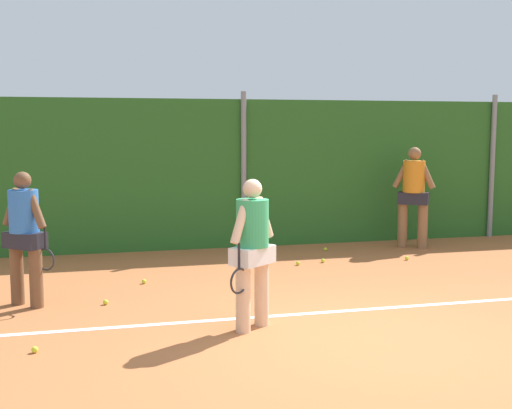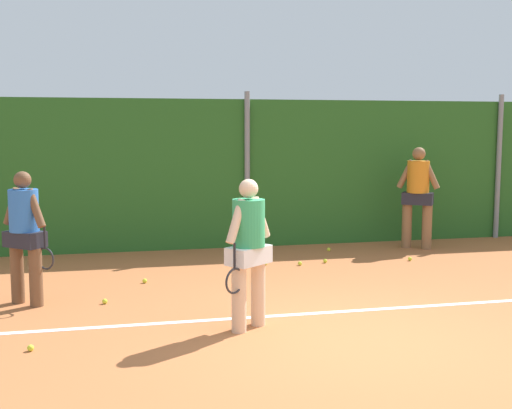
# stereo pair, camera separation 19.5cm
# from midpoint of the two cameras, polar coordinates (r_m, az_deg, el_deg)

# --- Properties ---
(ground_plane) EXTENTS (27.55, 27.55, 0.00)m
(ground_plane) POSITION_cam_midpoint_polar(r_m,az_deg,el_deg) (8.50, 4.06, -8.39)
(ground_plane) COLOR #B76638
(hedge_fence_backdrop) EXTENTS (17.91, 0.25, 2.74)m
(hedge_fence_backdrop) POSITION_cam_midpoint_polar(r_m,az_deg,el_deg) (12.12, -1.73, 2.73)
(hedge_fence_backdrop) COLOR #286023
(hedge_fence_backdrop) RESTS_ON ground_plane
(fence_post_center) EXTENTS (0.10, 0.10, 2.87)m
(fence_post_center) POSITION_cam_midpoint_polar(r_m,az_deg,el_deg) (11.94, -1.55, 3.00)
(fence_post_center) COLOR gray
(fence_post_center) RESTS_ON ground_plane
(fence_post_right) EXTENTS (0.10, 0.10, 2.87)m
(fence_post_right) POSITION_cam_midpoint_polar(r_m,az_deg,el_deg) (13.99, 19.63, 3.16)
(fence_post_right) COLOR gray
(fence_post_right) RESTS_ON ground_plane
(court_baseline_paint) EXTENTS (13.09, 0.10, 0.01)m
(court_baseline_paint) POSITION_cam_midpoint_polar(r_m,az_deg,el_deg) (7.98, 5.35, -9.40)
(court_baseline_paint) COLOR white
(court_baseline_paint) RESTS_ON ground_plane
(player_foreground_near) EXTENTS (0.61, 0.57, 1.67)m
(player_foreground_near) POSITION_cam_midpoint_polar(r_m,az_deg,el_deg) (7.13, -1.11, -3.65)
(player_foreground_near) COLOR beige
(player_foreground_near) RESTS_ON ground_plane
(player_midcourt) EXTENTS (0.65, 0.54, 1.69)m
(player_midcourt) POSITION_cam_midpoint_polar(r_m,az_deg,el_deg) (8.56, -20.24, -2.24)
(player_midcourt) COLOR brown
(player_midcourt) RESTS_ON ground_plane
(player_backcourt_far) EXTENTS (0.68, 0.57, 1.87)m
(player_backcourt_far) POSITION_cam_midpoint_polar(r_m,az_deg,el_deg) (12.29, 13.21, 1.11)
(player_backcourt_far) COLOR #8C603D
(player_backcourt_far) RESTS_ON ground_plane
(tennis_ball_0) EXTENTS (0.07, 0.07, 0.07)m
(tennis_ball_0) POSITION_cam_midpoint_polar(r_m,az_deg,el_deg) (10.58, 0.13, -5.17)
(tennis_ball_0) COLOR #CCDB33
(tennis_ball_0) RESTS_ON ground_plane
(tennis_ball_1) EXTENTS (0.07, 0.07, 0.07)m
(tennis_ball_1) POSITION_cam_midpoint_polar(r_m,az_deg,el_deg) (6.98, -19.62, -11.91)
(tennis_ball_1) COLOR #CCDB33
(tennis_ball_1) RESTS_ON ground_plane
(tennis_ball_2) EXTENTS (0.07, 0.07, 0.07)m
(tennis_ball_2) POSITION_cam_midpoint_polar(r_m,az_deg,el_deg) (10.59, 3.18, -5.17)
(tennis_ball_2) COLOR #CCDB33
(tennis_ball_2) RESTS_ON ground_plane
(tennis_ball_4) EXTENTS (0.07, 0.07, 0.07)m
(tennis_ball_4) POSITION_cam_midpoint_polar(r_m,az_deg,el_deg) (10.83, 5.38, -4.93)
(tennis_ball_4) COLOR #CCDB33
(tennis_ball_4) RESTS_ON ground_plane
(tennis_ball_5) EXTENTS (0.07, 0.07, 0.07)m
(tennis_ball_5) POSITION_cam_midpoint_polar(r_m,az_deg,el_deg) (11.84, 5.64, -3.92)
(tennis_ball_5) COLOR #CCDB33
(tennis_ball_5) RESTS_ON ground_plane
(tennis_ball_6) EXTENTS (0.07, 0.07, 0.07)m
(tennis_ball_6) POSITION_cam_midpoint_polar(r_m,az_deg,el_deg) (10.98, -19.30, -5.12)
(tennis_ball_6) COLOR #CCDB33
(tennis_ball_6) RESTS_ON ground_plane
(tennis_ball_7) EXTENTS (0.07, 0.07, 0.07)m
(tennis_ball_7) POSITION_cam_midpoint_polar(r_m,az_deg,el_deg) (9.50, -10.38, -6.66)
(tennis_ball_7) COLOR #CCDB33
(tennis_ball_7) RESTS_ON ground_plane
(tennis_ball_10) EXTENTS (0.07, 0.07, 0.07)m
(tennis_ball_10) POSITION_cam_midpoint_polar(r_m,az_deg,el_deg) (11.25, 12.61, -4.62)
(tennis_ball_10) COLOR #CCDB33
(tennis_ball_10) RESTS_ON ground_plane
(tennis_ball_11) EXTENTS (0.07, 0.07, 0.07)m
(tennis_ball_11) POSITION_cam_midpoint_polar(r_m,az_deg,el_deg) (8.51, -13.70, -8.33)
(tennis_ball_11) COLOR #CCDB33
(tennis_ball_11) RESTS_ON ground_plane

